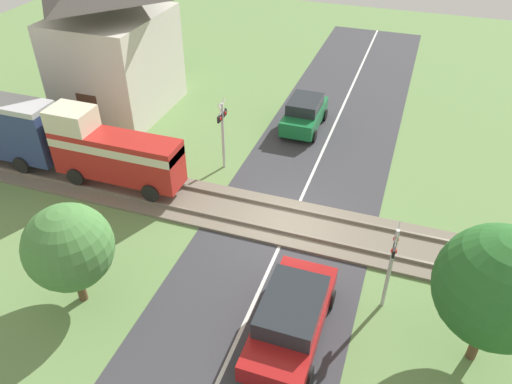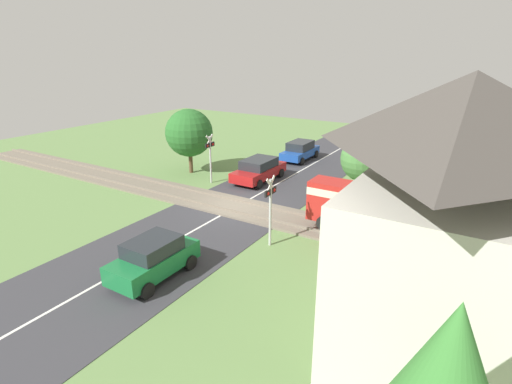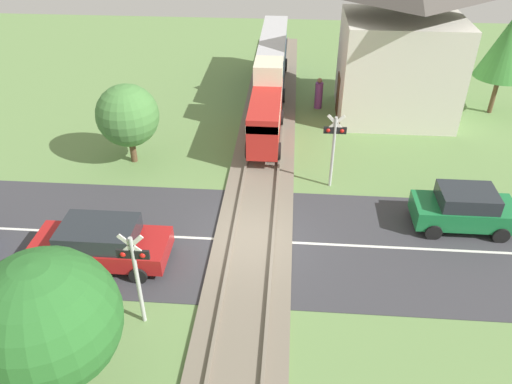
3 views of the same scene
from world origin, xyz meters
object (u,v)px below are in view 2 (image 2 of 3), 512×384
(car_near_crossing, at_px, (259,169))
(car_far_side, at_px, (154,258))
(crossing_signal_east_approach, at_px, (270,202))
(pedestrian_by_station, at_px, (466,275))
(station_building, at_px, (449,233))
(train, at_px, (472,221))
(car_behind_queue, at_px, (300,150))
(crossing_signal_west_approach, at_px, (210,152))

(car_near_crossing, height_order, car_far_side, car_far_side)
(crossing_signal_east_approach, bearing_deg, car_near_crossing, -145.79)
(crossing_signal_east_approach, relative_size, pedestrian_by_station, 1.91)
(crossing_signal_east_approach, bearing_deg, station_building, 64.03)
(train, height_order, car_far_side, train)
(car_behind_queue, relative_size, pedestrian_by_station, 2.42)
(station_building, bearing_deg, car_near_crossing, -132.05)
(train, bearing_deg, pedestrian_by_station, 4.62)
(crossing_signal_west_approach, relative_size, crossing_signal_east_approach, 1.00)
(train, bearing_deg, car_near_crossing, -110.87)
(car_behind_queue, height_order, crossing_signal_west_approach, crossing_signal_west_approach)
(car_behind_queue, xyz_separation_m, station_building, (17.83, 12.69, 3.10))
(car_far_side, distance_m, crossing_signal_east_approach, 5.45)
(car_behind_queue, distance_m, crossing_signal_west_approach, 8.88)
(crossing_signal_west_approach, height_order, station_building, station_building)
(train, bearing_deg, station_building, -2.90)
(car_behind_queue, relative_size, crossing_signal_east_approach, 1.27)
(train, relative_size, crossing_signal_east_approach, 4.18)
(crossing_signal_west_approach, distance_m, station_building, 17.93)
(car_near_crossing, height_order, pedestrian_by_station, pedestrian_by_station)
(car_behind_queue, bearing_deg, crossing_signal_west_approach, -16.35)
(crossing_signal_west_approach, bearing_deg, car_far_side, 26.98)
(crossing_signal_west_approach, xyz_separation_m, station_building, (9.40, 15.17, 1.81))
(train, xyz_separation_m, car_far_side, (7.60, -10.14, -1.04))
(train, xyz_separation_m, crossing_signal_west_approach, (-2.91, -15.49, 0.20))
(car_near_crossing, relative_size, pedestrian_by_station, 2.64)
(car_near_crossing, xyz_separation_m, crossing_signal_west_approach, (2.05, -2.47, 1.28))
(pedestrian_by_station, bearing_deg, crossing_signal_east_approach, -87.90)
(train, bearing_deg, crossing_signal_west_approach, -100.65)
(train, bearing_deg, car_far_side, -53.14)
(car_behind_queue, bearing_deg, pedestrian_by_station, 43.44)
(car_far_side, distance_m, station_building, 10.34)
(car_near_crossing, relative_size, crossing_signal_east_approach, 1.38)
(car_near_crossing, distance_m, crossing_signal_west_approach, 3.46)
(car_far_side, distance_m, crossing_signal_west_approach, 11.87)
(train, height_order, crossing_signal_west_approach, train)
(train, relative_size, station_building, 1.71)
(crossing_signal_west_approach, xyz_separation_m, crossing_signal_east_approach, (5.83, 7.83, 0.00))
(car_near_crossing, bearing_deg, crossing_signal_west_approach, -50.36)
(crossing_signal_east_approach, xyz_separation_m, pedestrian_by_station, (-0.29, 7.88, -1.30))
(car_near_crossing, bearing_deg, train, 69.13)
(car_far_side, xyz_separation_m, station_building, (-1.12, 9.81, 3.05))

